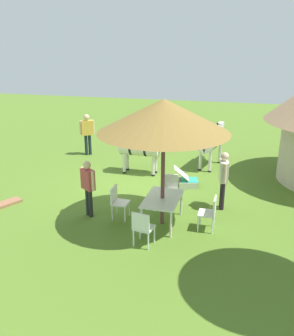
# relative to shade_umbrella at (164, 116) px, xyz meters

# --- Properties ---
(ground_plane) EXTENTS (36.00, 36.00, 0.00)m
(ground_plane) POSITION_rel_shade_umbrella_xyz_m (-2.21, -1.19, -2.89)
(ground_plane) COLOR #517325
(shade_umbrella) EXTENTS (3.26, 3.26, 3.30)m
(shade_umbrella) POSITION_rel_shade_umbrella_xyz_m (0.00, 0.00, 0.00)
(shade_umbrella) COLOR brown
(shade_umbrella) RESTS_ON ground_plane
(patio_dining_table) EXTENTS (1.45, 0.93, 0.74)m
(patio_dining_table) POSITION_rel_shade_umbrella_xyz_m (-0.00, 0.00, -2.23)
(patio_dining_table) COLOR silver
(patio_dining_table) RESTS_ON ground_plane
(patio_chair_near_hut) EXTENTS (0.45, 0.43, 0.90)m
(patio_chair_near_hut) POSITION_rel_shade_umbrella_xyz_m (-0.04, -1.24, -2.37)
(patio_chair_near_hut) COLOR white
(patio_chair_near_hut) RESTS_ON ground_plane
(patio_chair_near_lawn) EXTENTS (0.49, 0.51, 0.90)m
(patio_chair_near_lawn) POSITION_rel_shade_umbrella_xyz_m (1.22, -0.22, -2.37)
(patio_chair_near_lawn) COLOR silver
(patio_chair_near_lawn) RESTS_ON ground_plane
(patio_chair_west_end) EXTENTS (0.45, 0.44, 0.90)m
(patio_chair_west_end) POSITION_rel_shade_umbrella_xyz_m (0.04, 1.24, -2.37)
(patio_chair_west_end) COLOR white
(patio_chair_west_end) RESTS_ON ground_plane
(patio_chair_east_end) EXTENTS (0.43, 0.45, 0.90)m
(patio_chair_east_end) POSITION_rel_shade_umbrella_xyz_m (-1.24, -0.03, -2.37)
(patio_chair_east_end) COLOR white
(patio_chair_east_end) RESTS_ON ground_plane
(guest_beside_umbrella) EXTENTS (0.41, 0.48, 1.60)m
(guest_beside_umbrella) POSITION_rel_shade_umbrella_xyz_m (0.04, -2.04, -1.93)
(guest_beside_umbrella) COLOR black
(guest_beside_umbrella) RESTS_ON ground_plane
(guest_behind_table) EXTENTS (0.60, 0.28, 1.69)m
(guest_behind_table) POSITION_rel_shade_umbrella_xyz_m (-1.31, 1.47, -1.87)
(guest_behind_table) COLOR black
(guest_behind_table) RESTS_ON ground_plane
(standing_watcher) EXTENTS (0.42, 0.54, 1.72)m
(standing_watcher) POSITION_rel_shade_umbrella_xyz_m (-5.22, -4.25, -1.86)
(standing_watcher) COLOR #17252B
(standing_watcher) RESTS_ON ground_plane
(striped_lounge_chair) EXTENTS (0.71, 0.89, 0.67)m
(striped_lounge_chair) POSITION_rel_shade_umbrella_xyz_m (-2.73, 0.24, -2.63)
(striped_lounge_chair) COLOR teal
(striped_lounge_chair) RESTS_ON ground_plane
(zebra_nearest_camera) EXTENTS (0.70, 2.12, 1.52)m
(zebra_nearest_camera) POSITION_rel_shade_umbrella_xyz_m (-3.60, -1.52, -1.90)
(zebra_nearest_camera) COLOR silver
(zebra_nearest_camera) RESTS_ON ground_plane
(zebra_by_umbrella) EXTENTS (2.19, 1.04, 1.59)m
(zebra_by_umbrella) POSITION_rel_shade_umbrella_xyz_m (-4.98, 0.86, -1.84)
(zebra_by_umbrella) COLOR silver
(zebra_by_umbrella) RESTS_ON ground_plane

